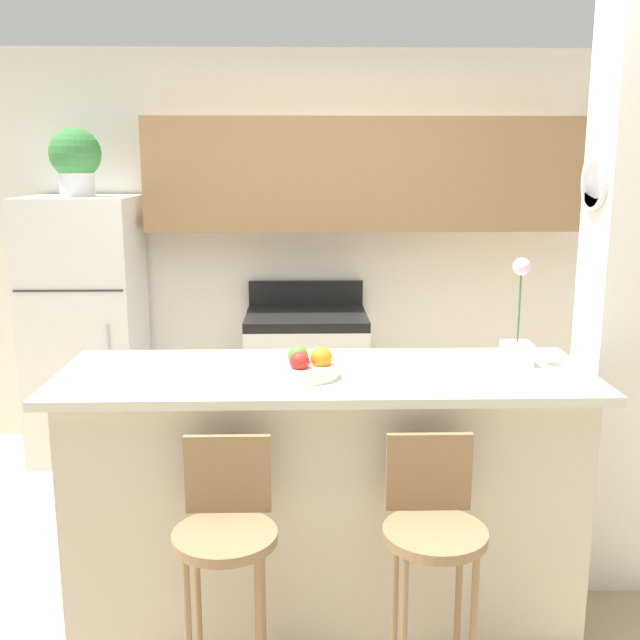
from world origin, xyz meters
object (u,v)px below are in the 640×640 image
object	(u,v)px
refrigerator	(87,329)
stove_range	(307,382)
potted_plant_on_fridge	(75,159)
bar_stool_right	(433,534)
bar_stool_left	(226,536)
orchid_vase	(518,334)
fruit_bowl	(307,366)

from	to	relation	value
refrigerator	stove_range	bearing A→B (deg)	0.33
stove_range	potted_plant_on_fridge	xyz separation A→B (m)	(-1.38, -0.01, 1.40)
bar_stool_right	potted_plant_on_fridge	size ratio (longest dim) A/B	2.28
bar_stool_left	bar_stool_right	distance (m)	0.70
refrigerator	bar_stool_left	size ratio (longest dim) A/B	1.77
stove_range	bar_stool_right	xyz separation A→B (m)	(0.41, -2.30, 0.15)
bar_stool_right	potted_plant_on_fridge	xyz separation A→B (m)	(-1.79, 2.30, 1.25)
orchid_vase	refrigerator	bearing A→B (deg)	142.77
bar_stool_left	potted_plant_on_fridge	world-z (taller)	potted_plant_on_fridge
bar_stool_left	fruit_bowl	distance (m)	0.70
refrigerator	potted_plant_on_fridge	bearing A→B (deg)	117.93
bar_stool_left	potted_plant_on_fridge	size ratio (longest dim) A/B	2.28
stove_range	orchid_vase	distance (m)	2.02
potted_plant_on_fridge	orchid_vase	bearing A→B (deg)	-37.23
refrigerator	bar_stool_right	size ratio (longest dim) A/B	1.77
bar_stool_left	refrigerator	bearing A→B (deg)	115.36
bar_stool_left	bar_stool_right	world-z (taller)	same
bar_stool_right	fruit_bowl	size ratio (longest dim) A/B	3.96
orchid_vase	fruit_bowl	xyz separation A→B (m)	(-0.85, -0.16, -0.08)
potted_plant_on_fridge	orchid_vase	world-z (taller)	potted_plant_on_fridge
stove_range	refrigerator	bearing A→B (deg)	-179.67
refrigerator	bar_stool_right	world-z (taller)	refrigerator
potted_plant_on_fridge	bar_stool_left	bearing A→B (deg)	-64.64
refrigerator	fruit_bowl	size ratio (longest dim) A/B	7.01
bar_stool_left	bar_stool_right	size ratio (longest dim) A/B	1.00
potted_plant_on_fridge	fruit_bowl	xyz separation A→B (m)	(1.37, -1.85, -0.78)
stove_range	bar_stool_left	bearing A→B (deg)	-97.15
refrigerator	bar_stool_left	distance (m)	2.55
potted_plant_on_fridge	orchid_vase	size ratio (longest dim) A/B	0.93
stove_range	fruit_bowl	xyz separation A→B (m)	(-0.01, -1.86, 0.62)
refrigerator	orchid_vase	world-z (taller)	refrigerator
stove_range	fruit_bowl	distance (m)	1.96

